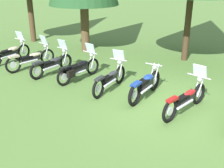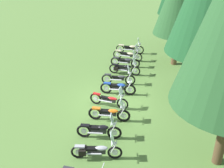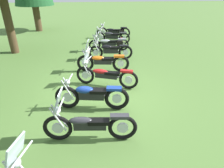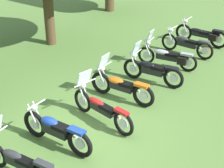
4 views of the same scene
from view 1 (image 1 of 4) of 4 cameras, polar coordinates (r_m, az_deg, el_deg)
name	(u,v)px [view 1 (image 1 of 4)]	position (r m, az deg, el deg)	size (l,w,h in m)	color
ground_plane	(165,104)	(9.06, 11.00, -4.20)	(80.00, 80.00, 0.00)	#547A38
motorcycle_0	(10,53)	(13.74, -20.40, 6.15)	(0.74, 2.34, 1.37)	black
motorcycle_1	(32,58)	(12.59, -16.40, 5.21)	(1.04, 2.30, 1.37)	black
motorcycle_2	(52,64)	(11.65, -12.30, 4.16)	(0.79, 2.21, 1.35)	black
motorcycle_3	(79,69)	(10.81, -6.97, 3.22)	(0.99, 2.20, 1.36)	black
motorcycle_4	(110,78)	(9.80, -0.33, 1.22)	(0.68, 2.25, 1.36)	black
motorcycle_5	(146,84)	(9.29, 7.01, -0.08)	(0.65, 2.23, 1.02)	black
motorcycle_6	(186,98)	(8.55, 15.22, -2.89)	(1.08, 2.24, 1.36)	black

